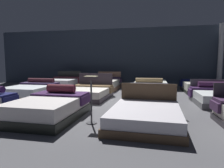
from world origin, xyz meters
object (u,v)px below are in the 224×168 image
at_px(bed_6, 149,94).
at_px(price_sign, 91,105).
at_px(support_pillar, 220,56).
at_px(bed_2, 146,116).
at_px(bed_9, 105,84).
at_px(bed_5, 88,93).
at_px(bed_7, 218,97).
at_px(bed_10, 151,86).
at_px(bed_11, 201,87).
at_px(bed_1, 50,108).
at_px(bed_8, 63,83).
at_px(bed_4, 32,91).

height_order(bed_6, price_sign, price_sign).
distance_m(bed_6, support_pillar, 5.99).
bearing_deg(price_sign, bed_2, 9.12).
relative_size(bed_2, support_pillar, 0.61).
bearing_deg(support_pillar, price_sign, -123.13).
xyz_separation_m(price_sign, support_pillar, (4.88, 7.48, 1.32)).
xyz_separation_m(bed_9, price_sign, (1.15, -5.86, 0.16)).
relative_size(bed_5, support_pillar, 0.59).
distance_m(bed_2, support_pillar, 8.29).
distance_m(bed_7, bed_10, 3.63).
bearing_deg(bed_10, bed_6, -89.81).
height_order(bed_2, bed_11, bed_2).
relative_size(bed_1, bed_11, 1.07).
distance_m(bed_2, bed_5, 3.73).
bearing_deg(bed_5, support_pillar, 37.74).
bearing_deg(bed_2, bed_10, 91.41).
distance_m(bed_6, bed_9, 3.77).
distance_m(bed_1, bed_10, 6.10).
bearing_deg(bed_11, bed_2, -114.13).
xyz_separation_m(bed_8, bed_11, (7.17, -0.00, -0.02)).
xyz_separation_m(bed_10, price_sign, (-1.23, -5.79, 0.19)).
relative_size(bed_8, price_sign, 1.79).
height_order(bed_6, support_pillar, support_pillar).
bearing_deg(bed_7, bed_8, 156.03).
distance_m(bed_2, bed_9, 6.15).
bearing_deg(bed_10, bed_8, 179.30).
bearing_deg(bed_2, bed_9, 114.24).
xyz_separation_m(bed_1, bed_2, (2.39, 0.01, -0.07)).
distance_m(bed_2, price_sign, 1.27).
bearing_deg(bed_6, bed_1, -134.29).
bearing_deg(bed_8, support_pillar, 8.90).
bearing_deg(support_pillar, bed_4, -152.33).
bearing_deg(bed_2, bed_8, 131.68).
bearing_deg(bed_8, bed_11, -1.98).
relative_size(bed_2, bed_6, 1.03).
xyz_separation_m(bed_5, bed_11, (4.75, 2.78, 0.02)).
bearing_deg(bed_9, bed_4, -130.22).
bearing_deg(bed_5, bed_8, 132.55).
relative_size(bed_4, bed_10, 1.07).
height_order(bed_2, bed_5, bed_5).
xyz_separation_m(bed_7, bed_9, (-4.70, 2.86, 0.03)).
relative_size(bed_6, bed_7, 1.04).
bearing_deg(support_pillar, bed_11, -128.10).
bearing_deg(bed_2, bed_7, 51.81).
xyz_separation_m(bed_8, bed_9, (2.41, 0.01, -0.00)).
bearing_deg(support_pillar, bed_7, -106.53).
relative_size(bed_4, price_sign, 1.92).
bearing_deg(bed_1, bed_5, 89.89).
xyz_separation_m(bed_2, bed_8, (-4.79, 5.66, 0.07)).
xyz_separation_m(bed_5, bed_6, (2.38, -0.12, 0.06)).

